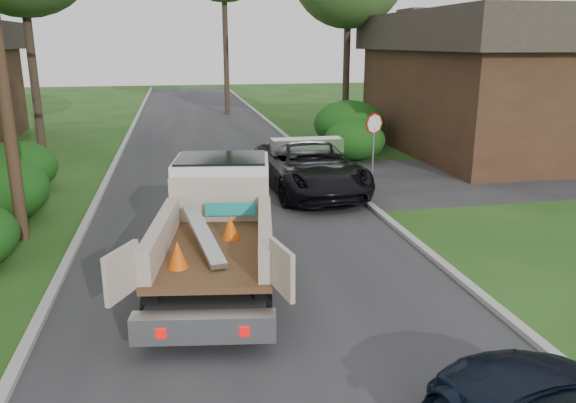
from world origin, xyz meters
The scene contains 12 objects.
ground centered at (0.00, 0.00, 0.00)m, with size 120.00×120.00×0.00m, color #1F4313.
road centered at (0.00, 10.00, 0.00)m, with size 8.00×90.00×0.02m, color #28282B.
side_street centered at (12.00, 9.00, 0.01)m, with size 16.00×7.00×0.02m, color #28282B.
curb_left centered at (-4.10, 10.00, 0.06)m, with size 0.20×90.00×0.12m, color #9E9E99.
curb_right centered at (4.10, 10.00, 0.06)m, with size 0.20×90.00×0.12m, color #9E9E99.
stop_sign centered at (5.20, 9.00, 1.78)m, with size 0.71×0.32×2.48m.
house_right centered at (13.00, 14.00, 3.16)m, with size 9.72×12.96×6.20m.
hedge_left_c centered at (-6.80, 10.00, 0.85)m, with size 2.60×2.60×1.70m, color #174510.
hedge_right_a centered at (5.80, 13.00, 0.85)m, with size 2.60×2.60×1.70m, color #174510.
hedge_right_b centered at (6.50, 16.00, 1.10)m, with size 3.38×3.38×2.21m, color #174510.
flatbed_truck centered at (-0.73, 2.12, 1.23)m, with size 3.33×6.27×2.27m.
black_pickup centered at (2.72, 8.23, 0.84)m, with size 2.80×6.06×1.68m, color black.
Camera 1 is at (-1.51, -9.50, 4.77)m, focal length 35.00 mm.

